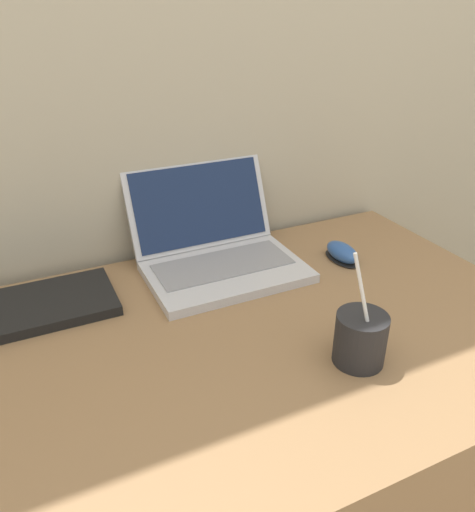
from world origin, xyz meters
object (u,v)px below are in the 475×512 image
object	(u,v)px
laptop	(216,247)
external_keyboard	(10,313)
drink_cup	(360,338)
computer_mouse	(342,253)

from	to	relation	value
laptop	external_keyboard	world-z (taller)	laptop
laptop	drink_cup	bearing A→B (deg)	-78.74
laptop	drink_cup	world-z (taller)	laptop
computer_mouse	external_keyboard	world-z (taller)	computer_mouse
drink_cup	external_keyboard	xyz separation A→B (m)	(-0.51, 0.39, -0.04)
drink_cup	external_keyboard	distance (m)	0.64
computer_mouse	laptop	bearing A→B (deg)	160.46
laptop	external_keyboard	xyz separation A→B (m)	(-0.43, -0.02, -0.04)
laptop	external_keyboard	distance (m)	0.44
drink_cup	laptop	bearing A→B (deg)	101.26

